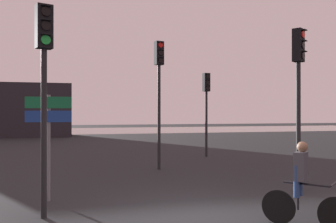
% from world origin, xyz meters
% --- Properties ---
extents(ground_plane, '(120.00, 120.00, 0.00)m').
position_xyz_m(ground_plane, '(0.00, 0.00, 0.00)').
color(ground_plane, black).
extents(water_strip, '(80.00, 16.00, 0.01)m').
position_xyz_m(water_strip, '(0.00, 38.64, 0.00)').
color(water_strip, gray).
rests_on(water_strip, ground).
extents(traffic_light_near_left, '(0.38, 0.40, 4.37)m').
position_xyz_m(traffic_light_near_left, '(-3.22, 0.80, 3.04)').
color(traffic_light_near_left, black).
rests_on(traffic_light_near_left, ground).
extents(traffic_light_center, '(0.37, 0.39, 4.88)m').
position_xyz_m(traffic_light_center, '(0.57, 6.63, 3.37)').
color(traffic_light_center, black).
rests_on(traffic_light_center, ground).
extents(traffic_light_near_right, '(0.40, 0.42, 4.45)m').
position_xyz_m(traffic_light_near_right, '(3.34, 1.73, 3.09)').
color(traffic_light_near_right, black).
rests_on(traffic_light_near_right, ground).
extents(traffic_light_far_right, '(0.36, 0.38, 4.11)m').
position_xyz_m(traffic_light_far_right, '(3.77, 10.07, 2.87)').
color(traffic_light_far_right, black).
rests_on(traffic_light_far_right, ground).
extents(direction_sign_post, '(1.10, 0.17, 2.60)m').
position_xyz_m(direction_sign_post, '(-3.21, 2.30, 1.79)').
color(direction_sign_post, slate).
rests_on(direction_sign_post, ground).
extents(cyclist, '(1.14, 1.33, 1.62)m').
position_xyz_m(cyclist, '(1.52, -1.11, 0.82)').
color(cyclist, black).
rests_on(cyclist, ground).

